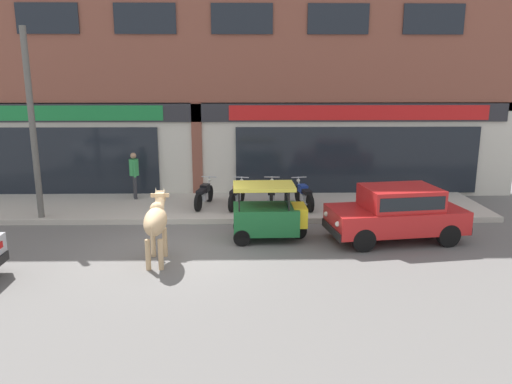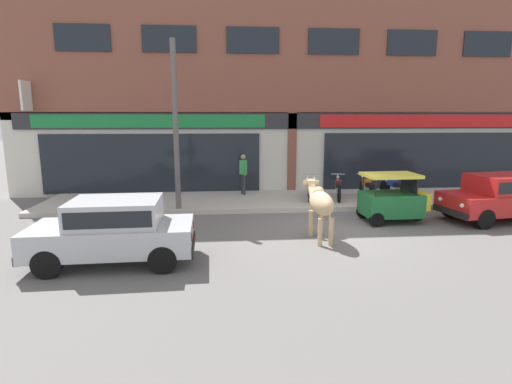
{
  "view_description": "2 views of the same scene",
  "coord_description": "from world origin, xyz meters",
  "px_view_note": "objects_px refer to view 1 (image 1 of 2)",
  "views": [
    {
      "loc": [
        1.76,
        -12.06,
        4.31
      ],
      "look_at": [
        2.01,
        1.0,
        1.26
      ],
      "focal_mm": 35.0,
      "sensor_mm": 36.0,
      "label": 1
    },
    {
      "loc": [
        -2.93,
        -10.9,
        3.25
      ],
      "look_at": [
        -1.91,
        1.0,
        0.97
      ],
      "focal_mm": 28.0,
      "sensor_mm": 36.0,
      "label": 2
    }
  ],
  "objects_px": {
    "motorcycle_1": "(237,195)",
    "motorcycle_0": "(204,195)",
    "auto_rickshaw": "(268,216)",
    "utility_pole": "(32,125)",
    "car_0": "(397,211)",
    "pedestrian": "(134,171)",
    "motorcycle_2": "(272,195)",
    "cow": "(156,221)",
    "motorcycle_3": "(304,195)"
  },
  "relations": [
    {
      "from": "car_0",
      "to": "motorcycle_3",
      "type": "xyz_separation_m",
      "value": [
        -2.15,
        2.91,
        -0.26
      ]
    },
    {
      "from": "car_0",
      "to": "auto_rickshaw",
      "type": "distance_m",
      "value": 3.43
    },
    {
      "from": "auto_rickshaw",
      "to": "utility_pole",
      "type": "height_order",
      "value": "utility_pole"
    },
    {
      "from": "auto_rickshaw",
      "to": "pedestrian",
      "type": "height_order",
      "value": "pedestrian"
    },
    {
      "from": "motorcycle_2",
      "to": "motorcycle_1",
      "type": "bearing_deg",
      "value": 179.92
    },
    {
      "from": "car_0",
      "to": "auto_rickshaw",
      "type": "relative_size",
      "value": 1.87
    },
    {
      "from": "auto_rickshaw",
      "to": "motorcycle_0",
      "type": "bearing_deg",
      "value": 123.94
    },
    {
      "from": "motorcycle_0",
      "to": "utility_pole",
      "type": "relative_size",
      "value": 0.33
    },
    {
      "from": "motorcycle_0",
      "to": "cow",
      "type": "bearing_deg",
      "value": -99.27
    },
    {
      "from": "cow",
      "to": "motorcycle_2",
      "type": "distance_m",
      "value": 5.32
    },
    {
      "from": "motorcycle_0",
      "to": "motorcycle_3",
      "type": "relative_size",
      "value": 1.0
    },
    {
      "from": "auto_rickshaw",
      "to": "car_0",
      "type": "bearing_deg",
      "value": -2.42
    },
    {
      "from": "motorcycle_2",
      "to": "motorcycle_3",
      "type": "height_order",
      "value": "same"
    },
    {
      "from": "cow",
      "to": "utility_pole",
      "type": "relative_size",
      "value": 0.39
    },
    {
      "from": "pedestrian",
      "to": "utility_pole",
      "type": "distance_m",
      "value": 3.72
    },
    {
      "from": "utility_pole",
      "to": "motorcycle_2",
      "type": "bearing_deg",
      "value": 8.99
    },
    {
      "from": "auto_rickshaw",
      "to": "motorcycle_2",
      "type": "height_order",
      "value": "auto_rickshaw"
    },
    {
      "from": "car_0",
      "to": "pedestrian",
      "type": "relative_size",
      "value": 2.35
    },
    {
      "from": "auto_rickshaw",
      "to": "utility_pole",
      "type": "bearing_deg",
      "value": 165.78
    },
    {
      "from": "cow",
      "to": "car_0",
      "type": "bearing_deg",
      "value": 13.34
    },
    {
      "from": "motorcycle_1",
      "to": "cow",
      "type": "bearing_deg",
      "value": -112.25
    },
    {
      "from": "auto_rickshaw",
      "to": "motorcycle_3",
      "type": "bearing_deg",
      "value": 65.3
    },
    {
      "from": "motorcycle_2",
      "to": "motorcycle_3",
      "type": "xyz_separation_m",
      "value": [
        1.05,
        -0.05,
        0.0
      ]
    },
    {
      "from": "motorcycle_0",
      "to": "utility_pole",
      "type": "height_order",
      "value": "utility_pole"
    },
    {
      "from": "motorcycle_1",
      "to": "utility_pole",
      "type": "distance_m",
      "value": 6.42
    },
    {
      "from": "car_0",
      "to": "motorcycle_1",
      "type": "height_order",
      "value": "car_0"
    },
    {
      "from": "motorcycle_3",
      "to": "car_0",
      "type": "bearing_deg",
      "value": -53.62
    },
    {
      "from": "car_0",
      "to": "motorcycle_2",
      "type": "bearing_deg",
      "value": 137.14
    },
    {
      "from": "motorcycle_3",
      "to": "utility_pole",
      "type": "relative_size",
      "value": 0.33
    },
    {
      "from": "motorcycle_3",
      "to": "auto_rickshaw",
      "type": "bearing_deg",
      "value": -114.7
    },
    {
      "from": "motorcycle_3",
      "to": "pedestrian",
      "type": "relative_size",
      "value": 1.12
    },
    {
      "from": "motorcycle_0",
      "to": "pedestrian",
      "type": "height_order",
      "value": "pedestrian"
    },
    {
      "from": "auto_rickshaw",
      "to": "motorcycle_2",
      "type": "bearing_deg",
      "value": 85.39
    },
    {
      "from": "motorcycle_0",
      "to": "pedestrian",
      "type": "xyz_separation_m",
      "value": [
        -2.46,
        1.09,
        0.6
      ]
    },
    {
      "from": "utility_pole",
      "to": "auto_rickshaw",
      "type": "bearing_deg",
      "value": -14.22
    },
    {
      "from": "cow",
      "to": "motorcycle_0",
      "type": "xyz_separation_m",
      "value": [
        0.74,
        4.52,
        -0.45
      ]
    },
    {
      "from": "motorcycle_2",
      "to": "auto_rickshaw",
      "type": "bearing_deg",
      "value": -94.61
    },
    {
      "from": "cow",
      "to": "utility_pole",
      "type": "distance_m",
      "value": 5.57
    },
    {
      "from": "motorcycle_3",
      "to": "pedestrian",
      "type": "height_order",
      "value": "pedestrian"
    },
    {
      "from": "pedestrian",
      "to": "auto_rickshaw",
      "type": "bearing_deg",
      "value": -42.14
    },
    {
      "from": "pedestrian",
      "to": "utility_pole",
      "type": "xyz_separation_m",
      "value": [
        -2.33,
        -2.3,
        1.77
      ]
    },
    {
      "from": "motorcycle_1",
      "to": "motorcycle_2",
      "type": "relative_size",
      "value": 0.98
    },
    {
      "from": "motorcycle_3",
      "to": "utility_pole",
      "type": "xyz_separation_m",
      "value": [
        -8.03,
        -1.06,
        2.37
      ]
    },
    {
      "from": "motorcycle_1",
      "to": "motorcycle_0",
      "type": "bearing_deg",
      "value": 174.42
    },
    {
      "from": "car_0",
      "to": "pedestrian",
      "type": "distance_m",
      "value": 8.89
    },
    {
      "from": "car_0",
      "to": "utility_pole",
      "type": "bearing_deg",
      "value": 169.66
    },
    {
      "from": "car_0",
      "to": "utility_pole",
      "type": "distance_m",
      "value": 10.56
    },
    {
      "from": "motorcycle_2",
      "to": "pedestrian",
      "type": "distance_m",
      "value": 4.85
    },
    {
      "from": "motorcycle_3",
      "to": "pedestrian",
      "type": "distance_m",
      "value": 5.87
    },
    {
      "from": "auto_rickshaw",
      "to": "motorcycle_1",
      "type": "xyz_separation_m",
      "value": [
        -0.9,
        2.82,
        -0.11
      ]
    }
  ]
}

